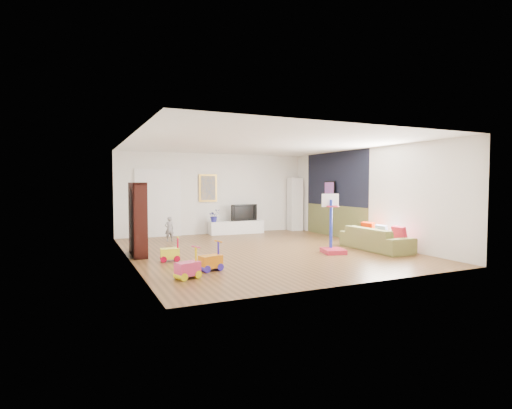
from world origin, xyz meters
name	(u,v)px	position (x,y,z in m)	size (l,w,h in m)	color
floor	(263,250)	(0.00, 0.00, 0.00)	(6.50, 7.50, 0.00)	brown
ceiling	(263,144)	(0.00, 0.00, 2.70)	(6.50, 7.50, 0.00)	white
wall_back	(215,194)	(0.00, 3.75, 1.35)	(6.50, 0.00, 2.70)	silver
wall_front	(359,204)	(0.00, -3.75, 1.35)	(6.50, 0.00, 2.70)	silver
wall_left	(129,200)	(-3.25, 0.00, 1.35)	(0.00, 7.50, 2.70)	silver
wall_right	(365,196)	(3.25, 0.00, 1.35)	(0.00, 7.50, 2.70)	white
navy_accent	(335,179)	(3.23, 1.40, 1.85)	(0.01, 3.20, 1.70)	black
olive_wainscot	(335,221)	(3.23, 1.40, 0.50)	(0.01, 3.20, 1.00)	brown
doorway	(158,204)	(-1.90, 3.71, 1.05)	(1.45, 0.06, 2.10)	white
painting_back	(208,188)	(-0.25, 3.71, 1.55)	(0.62, 0.06, 0.92)	gold
artwork_right	(330,188)	(3.17, 1.60, 1.55)	(0.04, 0.56, 0.46)	#7F3F8C
media_console	(236,227)	(0.65, 3.43, 0.22)	(1.86, 0.46, 0.43)	white
tall_cabinet	(295,204)	(2.96, 3.46, 0.95)	(0.44, 0.44, 1.90)	white
bookshelf	(138,219)	(-2.99, 0.59, 0.86)	(0.31, 1.18, 1.72)	black
sofa	(376,239)	(2.65, -1.17, 0.29)	(2.00, 0.78, 0.58)	olive
basketball_hoop	(333,223)	(1.38, -1.10, 0.73)	(0.50, 0.61, 1.46)	#B32038
ride_on_yellow	(170,249)	(-2.46, -0.45, 0.27)	(0.40, 0.25, 0.54)	#FFFB2A
ride_on_orange	(211,256)	(-1.95, -1.74, 0.29)	(0.43, 0.27, 0.57)	orange
ride_on_pink	(188,263)	(-2.53, -2.18, 0.28)	(0.42, 0.26, 0.56)	#CF3063
child	(169,229)	(-1.82, 2.53, 0.37)	(0.27, 0.18, 0.73)	gray
tv	(243,212)	(0.91, 3.47, 0.71)	(0.97, 0.13, 0.56)	black
vase_plant	(214,216)	(-0.15, 3.40, 0.64)	(0.37, 0.32, 0.41)	navy
pillow_left	(399,234)	(2.87, -1.76, 0.46)	(0.10, 0.40, 0.40)	#B51B31
pillow_center	(382,232)	(2.84, -1.18, 0.46)	(0.09, 0.35, 0.35)	white
pillow_right	(369,229)	(2.88, -0.63, 0.46)	(0.11, 0.40, 0.40)	#BB2000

